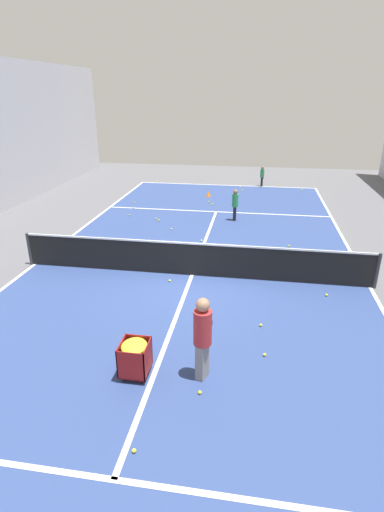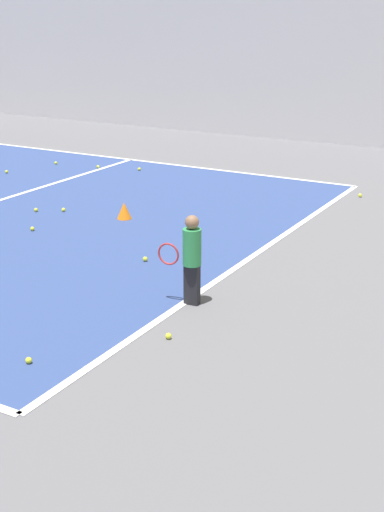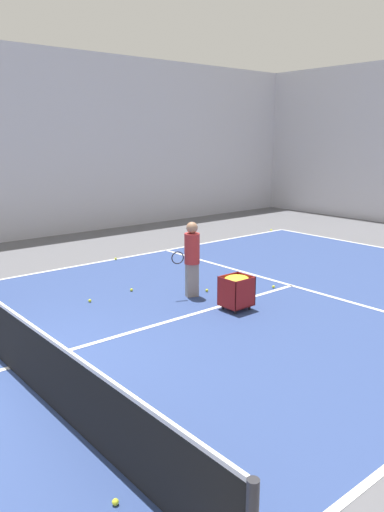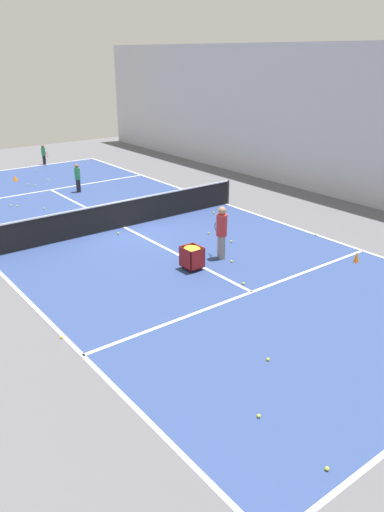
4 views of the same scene
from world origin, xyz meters
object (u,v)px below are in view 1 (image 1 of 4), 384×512
object	(u,v)px
child_midcourt	(235,203)
training_cone_0	(208,194)
player_near_baseline	(262,175)
coach_at_net	(203,334)
ball_cart	(135,352)
tennis_net	(192,259)

from	to	relation	value
child_midcourt	training_cone_0	bearing A→B (deg)	-158.02
player_near_baseline	training_cone_0	distance (m)	3.98
player_near_baseline	coach_at_net	bearing A→B (deg)	-8.94
child_midcourt	ball_cart	xyz separation A→B (m)	(1.23, 10.24, -0.24)
player_near_baseline	tennis_net	bearing A→B (deg)	-14.42
tennis_net	child_midcourt	xyz separation A→B (m)	(-0.89, -5.66, 0.22)
training_cone_0	tennis_net	bearing A→B (deg)	94.20
child_midcourt	ball_cart	bearing A→B (deg)	-6.95
training_cone_0	player_near_baseline	bearing A→B (deg)	-133.44
child_midcourt	training_cone_0	distance (m)	4.28
coach_at_net	training_cone_0	xyz separation A→B (m)	(1.62, -14.03, -0.82)
child_midcourt	coach_at_net	bearing A→B (deg)	0.06
tennis_net	player_near_baseline	bearing A→B (deg)	-99.18
ball_cart	training_cone_0	bearing A→B (deg)	-88.54
child_midcourt	player_near_baseline	bearing A→B (deg)	170.51
child_midcourt	ball_cart	size ratio (longest dim) A/B	1.81
child_midcourt	ball_cart	distance (m)	10.32
coach_at_net	training_cone_0	bearing A→B (deg)	26.89
tennis_net	training_cone_0	bearing A→B (deg)	-85.80
player_near_baseline	training_cone_0	world-z (taller)	player_near_baseline
tennis_net	coach_at_net	size ratio (longest dim) A/B	6.11
coach_at_net	training_cone_0	distance (m)	14.14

